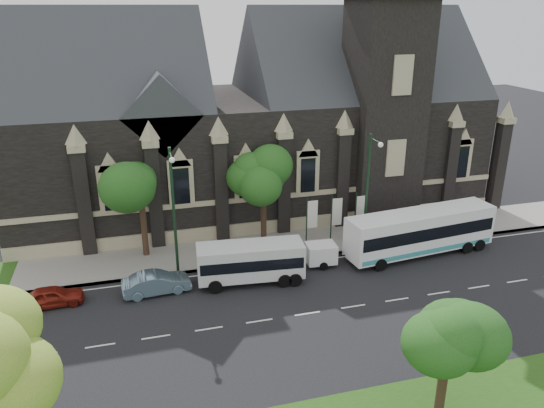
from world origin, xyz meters
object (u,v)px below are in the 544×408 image
object	(u,v)px
banner_flag_left	(310,217)
shuttle_bus	(251,260)
banner_flag_center	(335,215)
banner_flag_right	(359,212)
tree_walk_left	(143,182)
street_lamp_near	(368,187)
box_trailer	(321,253)
sedan	(156,283)
tree_park_east	(451,326)
tree_walk_right	(265,171)
street_lamp_mid	(174,205)
car_far_red	(52,296)
tour_coach	(420,231)

from	to	relation	value
banner_flag_left	shuttle_bus	world-z (taller)	banner_flag_left
banner_flag_center	banner_flag_right	distance (m)	2.00
tree_walk_left	street_lamp_near	world-z (taller)	street_lamp_near
box_trailer	sedan	distance (m)	11.61
tree_park_east	street_lamp_near	distance (m)	16.86
tree_walk_right	sedan	world-z (taller)	tree_walk_right
tree_park_east	box_trailer	bearing A→B (deg)	90.72
banner_flag_center	banner_flag_right	xyz separation A→B (m)	(2.00, 0.00, 0.00)
banner_flag_left	shuttle_bus	xyz separation A→B (m)	(-5.66, -4.25, -0.81)
shuttle_bus	sedan	distance (m)	6.28
street_lamp_near	banner_flag_left	world-z (taller)	street_lamp_near
shuttle_bus	street_lamp_near	bearing A→B (deg)	19.47
street_lamp_mid	banner_flag_right	xyz separation A→B (m)	(14.29, 1.91, -2.73)
banner_flag_center	tree_walk_right	bearing A→B (deg)	161.36
tree_walk_right	banner_flag_left	bearing A→B (deg)	-29.10
banner_flag_center	shuttle_bus	xyz separation A→B (m)	(-7.66, -4.25, -0.81)
street_lamp_near	sedan	distance (m)	16.35
street_lamp_mid	banner_flag_right	bearing A→B (deg)	7.60
tree_walk_right	car_far_red	size ratio (longest dim) A/B	2.10
banner_flag_center	car_far_red	distance (m)	20.64
street_lamp_near	street_lamp_mid	size ratio (longest dim) A/B	1.00
street_lamp_near	tour_coach	distance (m)	5.17
street_lamp_mid	shuttle_bus	size ratio (longest dim) A/B	1.25
shuttle_bus	box_trailer	world-z (taller)	shuttle_bus
shuttle_bus	banner_flag_center	bearing A→B (deg)	34.45
tree_walk_left	box_trailer	size ratio (longest dim) A/B	2.48
shuttle_bus	sedan	bearing A→B (deg)	-176.18
tour_coach	shuttle_bus	world-z (taller)	tour_coach
banner_flag_left	car_far_red	size ratio (longest dim) A/B	1.08
banner_flag_center	street_lamp_mid	bearing A→B (deg)	-171.18
car_far_red	banner_flag_right	bearing A→B (deg)	-82.78
tree_park_east	tree_walk_right	distance (m)	20.29
banner_flag_right	tour_coach	world-z (taller)	banner_flag_right
tree_walk_left	street_lamp_near	size ratio (longest dim) A/B	0.85
banner_flag_center	banner_flag_right	bearing A→B (deg)	0.00
banner_flag_center	banner_flag_left	bearing A→B (deg)	180.00
street_lamp_mid	sedan	world-z (taller)	street_lamp_mid
tree_park_east	street_lamp_mid	world-z (taller)	street_lamp_mid
banner_flag_left	sedan	world-z (taller)	banner_flag_left
street_lamp_near	street_lamp_mid	bearing A→B (deg)	180.00
street_lamp_near	car_far_red	bearing A→B (deg)	-174.81
tour_coach	banner_flag_left	bearing A→B (deg)	148.29
street_lamp_near	sedan	size ratio (longest dim) A/B	2.07
tour_coach	banner_flag_center	bearing A→B (deg)	140.60
banner_flag_center	tour_coach	distance (m)	6.45
box_trailer	sedan	world-z (taller)	box_trailer
sedan	car_far_red	xyz separation A→B (m)	(-6.32, 0.18, -0.08)
banner_flag_right	box_trailer	bearing A→B (deg)	-143.17
tour_coach	box_trailer	world-z (taller)	tour_coach
tour_coach	box_trailer	distance (m)	7.74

